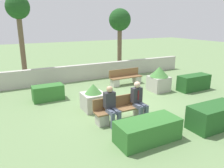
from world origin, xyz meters
TOP-DOWN VIEW (x-y plane):
  - ground_plane at (0.00, 0.00)m, footprint 60.00×60.00m
  - perimeter_wall at (0.00, 4.83)m, footprint 14.50×0.30m
  - bench_front at (-0.57, -0.96)m, footprint 2.01×0.48m
  - bench_left_side at (1.93, 2.86)m, footprint 1.88×0.49m
  - person_seated_man at (0.06, -1.10)m, footprint 0.38×0.63m
  - person_seated_woman at (-1.04, -1.10)m, footprint 0.38×0.63m
  - hedge_block_near_left at (4.47, 0.38)m, footprint 1.73×0.67m
  - hedge_block_near_right at (-0.60, -2.57)m, footprint 1.92×0.85m
  - hedge_block_mid_left at (-2.43, 2.30)m, footprint 1.33×0.65m
  - hedge_block_mid_right at (1.87, -2.87)m, footprint 1.78×0.82m
  - planter_corner_left at (2.79, 1.10)m, footprint 0.94×0.94m
  - planter_corner_right at (-1.07, 0.35)m, footprint 0.86×0.86m
  - tree_leftmost at (-2.96, 5.82)m, footprint 1.25×1.25m
  - tree_center_left at (3.28, 5.98)m, footprint 1.46×1.46m

SIDE VIEW (x-z plane):
  - ground_plane at x=0.00m, z-range 0.00..0.00m
  - bench_left_side at x=1.93m, z-range -0.10..0.75m
  - hedge_block_near_right at x=-0.60m, z-range 0.00..0.66m
  - bench_front at x=-0.57m, z-range -0.09..0.75m
  - hedge_block_mid_left at x=-2.43m, z-range 0.00..0.68m
  - hedge_block_mid_right at x=1.87m, z-range 0.00..0.77m
  - hedge_block_near_left at x=4.47m, z-range 0.00..0.78m
  - perimeter_wall at x=0.00m, z-range 0.00..0.94m
  - planter_corner_right at x=-1.07m, z-range -0.06..1.01m
  - planter_corner_left at x=2.79m, z-range 0.01..1.26m
  - person_seated_woman at x=-1.04m, z-range 0.07..1.40m
  - person_seated_man at x=0.06m, z-range 0.07..1.41m
  - tree_center_left at x=3.28m, z-range 1.23..5.45m
  - tree_leftmost at x=-2.96m, z-range 1.46..6.20m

